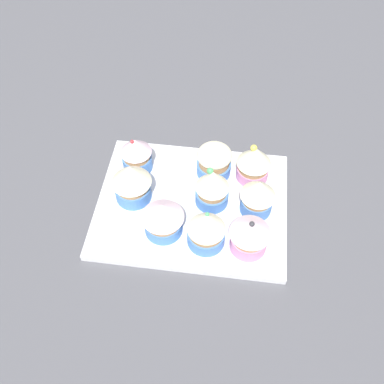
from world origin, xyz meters
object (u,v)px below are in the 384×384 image
cupcake_6 (250,234)px  cupcake_8 (163,217)px  baking_tray (192,205)px  cupcake_1 (214,161)px  cupcake_2 (136,154)px  cupcake_3 (258,193)px  cupcake_0 (254,162)px  cupcake_7 (206,228)px  cupcake_5 (131,182)px  cupcake_4 (212,187)px

cupcake_6 → cupcake_8: cupcake_6 is taller
baking_tray → cupcake_1: (-2.97, -7.18, 3.76)cm
cupcake_2 → cupcake_3: 22.42cm
cupcake_0 → cupcake_2: (20.59, 0.50, -0.17)cm
cupcake_7 → cupcake_8: cupcake_7 is taller
cupcake_0 → cupcake_5: 21.22cm
cupcake_1 → cupcake_2: 13.74cm
cupcake_4 → cupcake_8: cupcake_4 is taller
cupcake_3 → cupcake_8: cupcake_3 is taller
cupcake_3 → cupcake_5: size_ratio=0.92×
cupcake_7 → cupcake_6: bearing=178.9°
cupcake_1 → cupcake_4: cupcake_4 is taller
baking_tray → cupcake_8: bearing=57.1°
cupcake_1 → cupcake_6: 16.17cm
cupcake_0 → cupcake_3: 6.76cm
cupcake_1 → cupcake_4: bearing=92.8°
cupcake_0 → cupcake_2: size_ratio=1.06×
cupcake_5 → cupcake_6: 21.35cm
baking_tray → cupcake_4: bearing=-166.9°
cupcake_2 → cupcake_7: size_ratio=0.95×
cupcake_7 → cupcake_8: size_ratio=1.12×
cupcake_6 → cupcake_5: bearing=-20.2°
cupcake_5 → cupcake_7: (-13.31, 7.25, -0.42)cm
cupcake_1 → cupcake_5: cupcake_5 is taller
cupcake_4 → cupcake_5: bearing=3.4°
cupcake_2 → cupcake_8: (-6.87, 12.68, -0.01)cm
cupcake_1 → cupcake_8: bearing=62.6°
cupcake_4 → cupcake_8: (7.16, 6.77, -0.31)cm
cupcake_2 → cupcake_8: 14.42cm
cupcake_4 → cupcake_6: 10.53cm
cupcake_3 → cupcake_4: bearing=-2.2°
cupcake_0 → cupcake_5: size_ratio=0.97×
cupcake_0 → cupcake_7: bearing=65.3°
cupcake_0 → baking_tray: bearing=36.1°
cupcake_7 → cupcake_1: bearing=-89.1°
cupcake_5 → cupcake_0: bearing=-160.2°
cupcake_5 → cupcake_8: cupcake_5 is taller
cupcake_0 → cupcake_4: size_ratio=0.95×
baking_tray → cupcake_1: bearing=-112.5°
cupcake_0 → cupcake_6: 14.58cm
cupcake_2 → cupcake_4: size_ratio=0.90×
baking_tray → cupcake_2: bearing=-31.8°
baking_tray → cupcake_0: bearing=-143.9°
baking_tray → cupcake_5: bearing=0.2°
cupcake_6 → baking_tray: bearing=-36.8°
cupcake_2 → cupcake_6: (-20.67, 14.08, 0.06)cm
cupcake_3 → baking_tray: bearing=2.5°
cupcake_7 → cupcake_0: bearing=-114.7°
cupcake_0 → cupcake_3: size_ratio=1.06×
cupcake_6 → cupcake_8: 13.87cm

